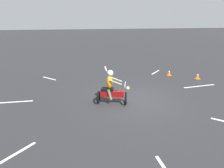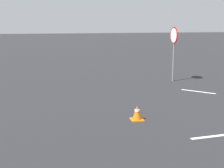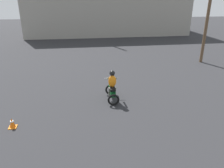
% 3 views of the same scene
% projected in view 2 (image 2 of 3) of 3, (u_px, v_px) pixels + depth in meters
% --- Properties ---
extents(stop_sign, '(0.70, 0.08, 2.30)m').
position_uv_depth(stop_sign, '(174.00, 43.00, 13.08)').
color(stop_sign, slate).
rests_on(stop_sign, ground).
extents(traffic_cone_far_center, '(0.32, 0.32, 0.39)m').
position_uv_depth(traffic_cone_far_center, '(137.00, 113.00, 8.11)').
color(traffic_cone_far_center, orange).
rests_on(traffic_cone_far_center, ground).
extents(lane_stripe_ne, '(0.99, 0.95, 0.01)m').
position_uv_depth(lane_stripe_ne, '(198.00, 92.00, 11.42)').
color(lane_stripe_ne, silver).
rests_on(lane_stripe_ne, ground).
extents(lane_stripe_n, '(0.22, 1.55, 0.01)m').
position_uv_depth(lane_stripe_n, '(221.00, 135.00, 7.06)').
color(lane_stripe_n, silver).
rests_on(lane_stripe_n, ground).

